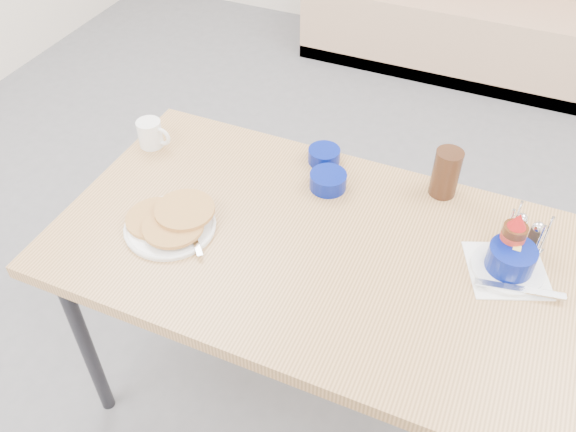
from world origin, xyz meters
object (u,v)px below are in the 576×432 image
at_px(syrup_bottle, 511,241).
at_px(creamer_bowl, 324,156).
at_px(booth_bench, 470,9).
at_px(dining_table, 314,258).
at_px(grits_setting, 510,262).
at_px(amber_tumbler, 446,173).
at_px(pancake_plate, 171,222).
at_px(butter_bowl, 328,181).
at_px(condiment_caddy, 525,236).
at_px(coffee_mug, 151,133).

bearing_deg(syrup_bottle, creamer_bowl, 161.15).
relative_size(booth_bench, dining_table, 1.36).
bearing_deg(grits_setting, amber_tumbler, 133.51).
height_order(pancake_plate, butter_bowl, butter_bowl).
relative_size(booth_bench, amber_tumbler, 12.89).
xyz_separation_m(grits_setting, amber_tumbler, (-0.22, 0.24, 0.04)).
distance_m(dining_table, syrup_bottle, 0.52).
bearing_deg(grits_setting, creamer_bowl, 158.30).
height_order(butter_bowl, syrup_bottle, syrup_bottle).
xyz_separation_m(amber_tumbler, condiment_caddy, (0.25, -0.13, -0.03)).
height_order(coffee_mug, syrup_bottle, syrup_bottle).
xyz_separation_m(butter_bowl, syrup_bottle, (0.53, -0.09, 0.05)).
distance_m(creamer_bowl, amber_tumbler, 0.37).
bearing_deg(amber_tumbler, condiment_caddy, -28.52).
bearing_deg(dining_table, creamer_bowl, 106.91).
bearing_deg(butter_bowl, creamer_bowl, 116.44).
bearing_deg(pancake_plate, dining_table, 14.64).
height_order(grits_setting, syrup_bottle, syrup_bottle).
height_order(pancake_plate, grits_setting, grits_setting).
distance_m(dining_table, creamer_bowl, 0.37).
xyz_separation_m(coffee_mug, syrup_bottle, (1.12, -0.06, 0.03)).
relative_size(coffee_mug, condiment_caddy, 0.93).
bearing_deg(syrup_bottle, dining_table, -163.60).
distance_m(dining_table, pancake_plate, 0.40).
height_order(butter_bowl, amber_tumbler, amber_tumbler).
distance_m(butter_bowl, amber_tumbler, 0.34).
bearing_deg(creamer_bowl, booth_bench, 87.30).
relative_size(booth_bench, pancake_plate, 7.04).
relative_size(grits_setting, butter_bowl, 2.53).
height_order(creamer_bowl, amber_tumbler, amber_tumbler).
bearing_deg(booth_bench, pancake_plate, -98.29).
relative_size(butter_bowl, syrup_bottle, 0.66).
height_order(dining_table, pancake_plate, pancake_plate).
relative_size(dining_table, butter_bowl, 12.87).
relative_size(dining_table, creamer_bowl, 14.17).
xyz_separation_m(dining_table, grits_setting, (0.49, 0.10, 0.10)).
bearing_deg(creamer_bowl, coffee_mug, -165.29).
distance_m(booth_bench, grits_setting, 2.52).
height_order(dining_table, coffee_mug, coffee_mug).
bearing_deg(condiment_caddy, grits_setting, -82.17).
bearing_deg(pancake_plate, booth_bench, 81.71).
bearing_deg(creamer_bowl, butter_bowl, -63.56).
relative_size(pancake_plate, amber_tumbler, 1.83).
xyz_separation_m(booth_bench, creamer_bowl, (-0.10, -2.19, 0.43)).
xyz_separation_m(booth_bench, dining_table, (0.00, -2.53, 0.35)).
distance_m(pancake_plate, coffee_mug, 0.39).
relative_size(creamer_bowl, syrup_bottle, 0.60).
xyz_separation_m(creamer_bowl, condiment_caddy, (0.62, -0.13, 0.02)).
bearing_deg(dining_table, coffee_mug, 162.54).
xyz_separation_m(coffee_mug, amber_tumbler, (0.90, 0.14, 0.03)).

